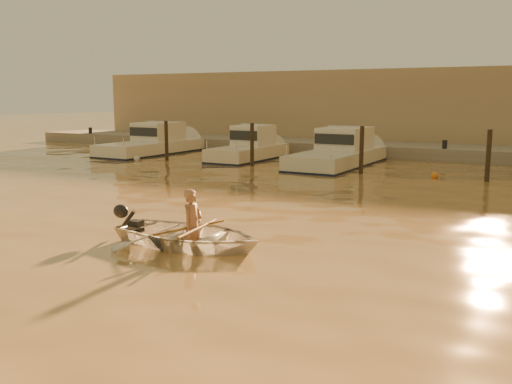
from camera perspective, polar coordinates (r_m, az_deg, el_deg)
The scene contains 19 objects.
ground_plane at distance 12.40m, azimuth -9.73°, elevation -5.64°, with size 160.00×160.00×0.00m, color olive.
dinghy at distance 12.50m, azimuth -6.72°, elevation -4.31°, with size 2.47×3.46×0.72m, color silver.
person at distance 12.39m, azimuth -6.36°, elevation -3.29°, with size 0.57×0.37×1.56m, color #9B6B4D.
outboard_motor at distance 13.39m, azimuth -11.98°, elevation -3.33°, with size 0.90×0.40×0.70m, color black, non-canonical shape.
oar_port at distance 12.32m, azimuth -5.78°, elevation -3.63°, with size 0.06×0.06×2.10m, color brown.
oar_starboard at distance 12.43m, azimuth -6.55°, elevation -3.53°, with size 0.06×0.06×2.10m, color brown.
moored_boat_0 at distance 32.88m, azimuth -10.44°, elevation 4.87°, with size 2.48×7.80×1.75m, color silver, non-canonical shape.
moored_boat_1 at distance 29.28m, azimuth -0.78°, elevation 4.46°, with size 2.05×6.16×1.75m, color beige, non-canonical shape.
moored_boat_2 at distance 27.17m, azimuth 8.31°, elevation 3.97°, with size 2.51×8.32×1.75m, color silver, non-canonical shape.
piling_0 at distance 29.40m, azimuth -8.94°, elevation 4.91°, with size 0.18×0.18×2.20m, color #2D2319.
piling_1 at distance 26.62m, azimuth -0.40°, elevation 4.55°, with size 0.18×0.18×2.20m, color #2D2319.
piling_2 at distance 24.47m, azimuth 10.50°, elevation 3.95°, with size 0.18×0.18×2.20m, color #2D2319.
piling_3 at distance 23.37m, azimuth 22.20°, elevation 3.15°, with size 0.18×0.18×2.20m, color #2D2319.
fender_a at distance 29.55m, azimuth -11.84°, elevation 3.29°, with size 0.30×0.30×0.30m, color silver.
fender_b at distance 27.60m, azimuth -3.94°, elevation 3.04°, with size 0.30×0.30×0.30m, color red.
fender_c at distance 24.31m, azimuth 3.68°, elevation 2.16°, with size 0.30×0.30×0.30m, color silver.
fender_d at distance 23.81m, azimuth 17.44°, elevation 1.58°, with size 0.30×0.30×0.30m, color orange.
quay at distance 31.85m, azimuth 15.26°, elevation 3.68°, with size 52.00×4.00×1.00m, color gray.
waterfront_building at distance 37.08m, azimuth 17.49°, elevation 7.85°, with size 46.00×7.00×4.80m, color #9E8466.
Camera 1 is at (7.55, -9.29, 3.22)m, focal length 40.00 mm.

